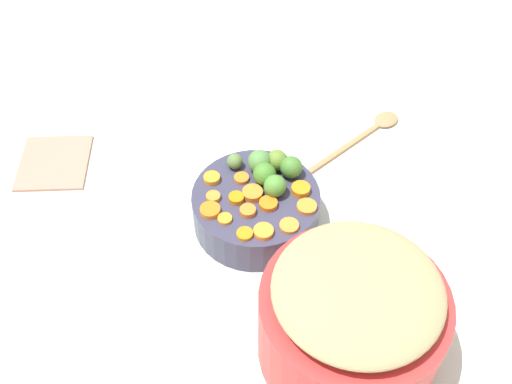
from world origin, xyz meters
name	(u,v)px	position (x,y,z in m)	size (l,w,h in m)	color
tabletop	(253,225)	(0.00, 0.00, 0.01)	(2.40, 2.40, 0.02)	silver
serving_bowl_carrots	(256,209)	(-0.01, 0.00, 0.06)	(0.23, 0.23, 0.07)	#37364E
metal_pot	(350,325)	(-0.12, 0.27, 0.09)	(0.28, 0.28, 0.15)	red
stuffing_mound	(358,290)	(-0.12, 0.27, 0.19)	(0.24, 0.24, 0.05)	tan
carrot_slice_0	(245,234)	(0.02, 0.09, 0.10)	(0.03, 0.03, 0.01)	orange
carrot_slice_1	(236,198)	(0.03, 0.01, 0.10)	(0.03, 0.03, 0.01)	orange
carrot_slice_2	(241,178)	(0.02, -0.04, 0.10)	(0.03, 0.03, 0.01)	orange
carrot_slice_3	(301,191)	(-0.09, 0.00, 0.10)	(0.03, 0.03, 0.01)	orange
carrot_slice_4	(253,192)	(0.00, 0.00, 0.10)	(0.04, 0.04, 0.01)	orange
carrot_slice_5	(213,195)	(0.07, 0.00, 0.10)	(0.03, 0.03, 0.01)	orange
carrot_slice_6	(264,231)	(-0.01, 0.09, 0.10)	(0.03, 0.03, 0.01)	orange
carrot_slice_7	(225,219)	(0.05, 0.05, 0.10)	(0.03, 0.03, 0.01)	orange
carrot_slice_8	(289,226)	(-0.05, 0.08, 0.10)	(0.03, 0.03, 0.01)	orange
carrot_slice_9	(268,204)	(-0.02, 0.03, 0.10)	(0.03, 0.03, 0.01)	orange
carrot_slice_10	(212,178)	(0.07, -0.04, 0.10)	(0.03, 0.03, 0.01)	orange
carrot_slice_11	(307,207)	(-0.09, 0.04, 0.10)	(0.04, 0.04, 0.01)	orange
carrot_slice_12	(248,211)	(0.01, 0.04, 0.10)	(0.03, 0.03, 0.01)	orange
carrot_slice_13	(210,210)	(0.08, 0.03, 0.10)	(0.04, 0.04, 0.01)	orange
brussels_sprout_0	(277,160)	(-0.05, -0.06, 0.11)	(0.04, 0.04, 0.04)	olive
brussels_sprout_1	(275,186)	(-0.04, 0.00, 0.11)	(0.04, 0.04, 0.04)	#4B8832
brussels_sprout_2	(260,162)	(-0.02, -0.06, 0.12)	(0.04, 0.04, 0.04)	#4F8040
brussels_sprout_3	(291,167)	(-0.07, -0.04, 0.11)	(0.04, 0.04, 0.04)	#43772E
brussels_sprout_4	(265,174)	(-0.02, -0.03, 0.11)	(0.04, 0.04, 0.04)	#437B2A
brussels_sprout_5	(235,161)	(0.03, -0.07, 0.11)	(0.03, 0.03, 0.03)	#55743B
wooden_spoon	(369,131)	(-0.27, -0.21, 0.03)	(0.25, 0.19, 0.01)	#AD7B50
dish_towel	(54,163)	(0.38, -0.19, 0.02)	(0.14, 0.15, 0.01)	tan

